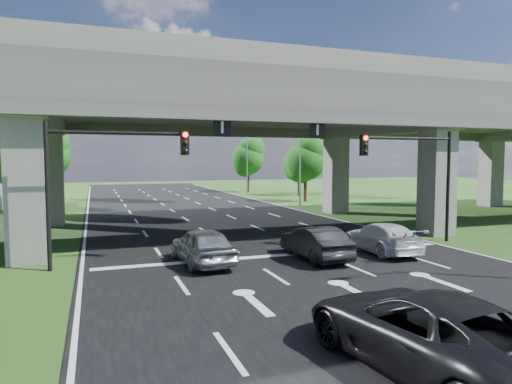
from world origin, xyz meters
TOP-DOWN VIEW (x-y plane):
  - ground at (0.00, 0.00)m, footprint 160.00×160.00m
  - road at (0.00, 10.00)m, footprint 18.00×120.00m
  - overpass at (0.00, 12.00)m, footprint 80.00×15.00m
  - signal_right at (7.82, 3.94)m, footprint 5.76×0.54m
  - signal_left at (-7.82, 3.94)m, footprint 5.76×0.54m
  - streetlight_far at (10.10, 24.00)m, footprint 3.38×0.25m
  - streetlight_beyond at (10.10, 40.00)m, footprint 3.38×0.25m
  - tree_left_near at (-13.95, 26.00)m, footprint 4.50×4.50m
  - tree_left_far at (-12.95, 42.00)m, footprint 4.80×4.80m
  - tree_right_near at (13.05, 28.00)m, footprint 4.20×4.20m
  - tree_right_mid at (16.05, 36.00)m, footprint 3.91×3.90m
  - tree_right_far at (12.05, 44.00)m, footprint 4.50×4.50m
  - car_silver at (-3.95, 3.00)m, footprint 2.22×4.74m
  - car_dark at (1.02, 2.26)m, footprint 1.56×4.46m
  - car_white at (4.71, 2.55)m, footprint 2.13×4.92m
  - car_trailing at (-1.70, -8.22)m, footprint 3.35×6.30m

SIDE VIEW (x-z plane):
  - ground at x=0.00m, z-range 0.00..0.00m
  - road at x=0.00m, z-range 0.00..0.03m
  - car_white at x=4.71m, z-range 0.03..1.44m
  - car_dark at x=1.02m, z-range 0.03..1.50m
  - car_silver at x=-3.95m, z-range 0.03..1.60m
  - car_trailing at x=-1.70m, z-range 0.03..1.72m
  - tree_right_mid at x=16.05m, z-range 0.79..7.55m
  - signal_right at x=7.82m, z-range 1.19..7.19m
  - signal_left at x=-7.82m, z-range 1.19..7.19m
  - tree_right_near at x=13.05m, z-range 0.86..8.14m
  - tree_left_near at x=-13.95m, z-range 0.92..8.72m
  - tree_right_far at x=12.05m, z-range 0.92..8.72m
  - tree_left_far at x=-12.95m, z-range 0.98..9.30m
  - streetlight_far at x=10.10m, z-range 0.85..10.85m
  - streetlight_beyond at x=10.10m, z-range 0.85..10.85m
  - overpass at x=0.00m, z-range 2.92..12.92m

